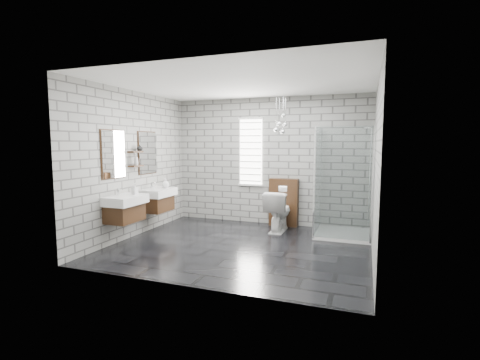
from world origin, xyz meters
The scene contains 20 objects.
floor centered at (0.00, 0.00, -0.01)m, with size 4.20×3.60×0.02m, color black.
ceiling centered at (0.00, 0.00, 2.71)m, with size 4.20×3.60×0.02m, color white.
wall_back centered at (0.00, 1.81, 1.35)m, with size 4.20×0.02×2.70m, color gray.
wall_front centered at (0.00, -1.81, 1.35)m, with size 4.20×0.02×2.70m, color gray.
wall_left centered at (-2.11, 0.00, 1.35)m, with size 0.02×3.60×2.70m, color gray.
wall_right centered at (2.11, 0.00, 1.35)m, with size 0.02×3.60×2.70m, color gray.
vanity_left centered at (-1.91, -0.59, 0.76)m, with size 0.47×0.70×1.57m.
vanity_right centered at (-1.91, 0.40, 0.76)m, with size 0.47×0.70×1.57m.
shelf_lower centered at (-2.03, -0.05, 1.32)m, with size 0.14×0.30×0.03m, color #3D2412.
shelf_upper centered at (-2.03, -0.05, 1.58)m, with size 0.14×0.30×0.03m, color #3D2412.
window centered at (-0.40, 1.78, 1.55)m, with size 0.56×0.05×1.48m.
cistern_panel centered at (0.36, 1.70, 0.50)m, with size 0.60×0.20×1.00m, color #3D2412.
flush_plate centered at (0.36, 1.60, 0.80)m, with size 0.18×0.01×0.12m, color silver.
shower_enclosure centered at (1.50, 1.18, 0.50)m, with size 1.00×1.00×2.03m.
pendant_cluster centered at (0.37, 1.38, 2.11)m, with size 0.25×0.24×0.78m.
toilet centered at (0.36, 1.23, 0.40)m, with size 0.45×0.79×0.80m, color white.
soap_bottle_a centered at (-1.82, -0.39, 0.95)m, with size 0.09×0.09×0.19m, color #B2B2B2.
soap_bottle_b centered at (-1.79, 0.56, 0.94)m, with size 0.15×0.15×0.19m, color #B2B2B2.
soap_bottle_c centered at (-2.02, -0.05, 1.43)m, with size 0.07×0.08×0.19m, color #B2B2B2.
vase centered at (-2.02, 0.07, 1.65)m, with size 0.11×0.11×0.12m, color #B2B2B2.
Camera 1 is at (1.96, -5.41, 1.73)m, focal length 26.00 mm.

